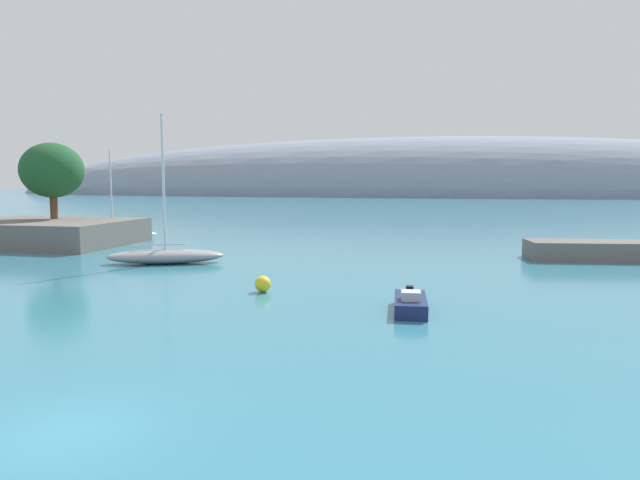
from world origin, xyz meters
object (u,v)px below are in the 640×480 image
Objects in this scene: sailboat_white_mid_mooring at (113,235)px; mooring_buoy_yellow at (263,284)px; sailboat_grey_near_shore at (166,255)px; motorboat_navy_foreground at (410,303)px; tree_clump_shore at (52,170)px.

sailboat_white_mid_mooring is 10.11× the size of mooring_buoy_yellow.
sailboat_white_mid_mooring is at bearing 113.39° from sailboat_grey_near_shore.
sailboat_grey_near_shore is at bearing -82.46° from sailboat_white_mid_mooring.
sailboat_white_mid_mooring is 38.93m from motorboat_navy_foreground.
sailboat_grey_near_shore is 17.81m from sailboat_white_mid_mooring.
tree_clump_shore is 8.23m from sailboat_white_mid_mooring.
mooring_buoy_yellow is at bearing -34.40° from tree_clump_shore.
sailboat_grey_near_shore is at bearing 140.53° from mooring_buoy_yellow.
sailboat_grey_near_shore is 21.41m from motorboat_navy_foreground.
tree_clump_shore is at bearing 145.60° from mooring_buoy_yellow.
sailboat_grey_near_shore reaches higher than motorboat_navy_foreground.
sailboat_white_mid_mooring reaches higher than mooring_buoy_yellow.
motorboat_navy_foreground reaches higher than mooring_buoy_yellow.
sailboat_white_mid_mooring is at bearing 27.84° from tree_clump_shore.
sailboat_grey_near_shore is at bearing -31.05° from tree_clump_shore.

